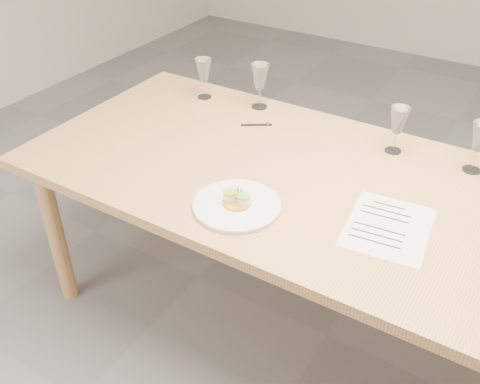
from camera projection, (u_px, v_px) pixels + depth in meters
The scene contains 8 objects.
ground at pixel (327, 335), 2.26m from camera, with size 7.00×7.00×0.00m, color slate.
dining_table at pixel (344, 205), 1.87m from camera, with size 2.40×1.00×0.75m.
dinner_plate at pixel (237, 205), 1.74m from camera, with size 0.29×0.29×0.07m.
recipe_sheet at pixel (388, 227), 1.66m from camera, with size 0.28×0.34×0.00m.
ballpoint_pen at pixel (257, 125), 2.22m from camera, with size 0.11×0.08×0.01m.
wine_glass_0 at pixel (204, 71), 2.38m from camera, with size 0.07×0.07×0.18m.
wine_glass_1 at pixel (260, 78), 2.29m from camera, with size 0.08×0.08×0.20m.
wine_glass_2 at pixel (398, 121), 1.98m from camera, with size 0.07×0.07×0.18m.
Camera 1 is at (0.48, -1.48, 1.79)m, focal length 40.00 mm.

